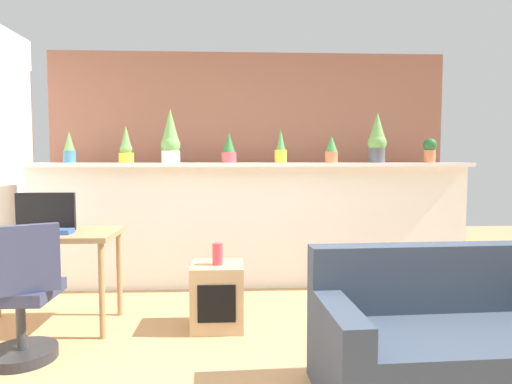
{
  "coord_description": "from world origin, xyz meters",
  "views": [
    {
      "loc": [
        -0.17,
        -2.57,
        1.31
      ],
      "look_at": [
        0.0,
        1.02,
        1.05
      ],
      "focal_mm": 31.67,
      "sensor_mm": 36.0,
      "label": 1
    }
  ],
  "objects_px": {
    "potted_plant_5": "(331,149)",
    "potted_plant_7": "(430,150)",
    "potted_plant_4": "(281,149)",
    "couch": "(458,345)",
    "potted_plant_1": "(126,148)",
    "office_chair": "(21,304)",
    "side_cube_shelf": "(218,296)",
    "potted_plant_0": "(69,148)",
    "tv_monitor": "(46,212)",
    "potted_plant_2": "(171,139)",
    "vase_on_shelf": "(218,254)",
    "book_on_desk": "(61,232)",
    "potted_plant_6": "(377,139)",
    "desk": "(45,243)",
    "potted_plant_3": "(229,149)"
  },
  "relations": [
    {
      "from": "potted_plant_5",
      "to": "potted_plant_7",
      "type": "relative_size",
      "value": 1.1
    },
    {
      "from": "potted_plant_4",
      "to": "couch",
      "type": "bearing_deg",
      "value": -70.66
    },
    {
      "from": "potted_plant_1",
      "to": "office_chair",
      "type": "bearing_deg",
      "value": -99.93
    },
    {
      "from": "potted_plant_4",
      "to": "side_cube_shelf",
      "type": "relative_size",
      "value": 0.68
    },
    {
      "from": "potted_plant_5",
      "to": "office_chair",
      "type": "height_order",
      "value": "potted_plant_5"
    },
    {
      "from": "potted_plant_0",
      "to": "tv_monitor",
      "type": "bearing_deg",
      "value": -81.39
    },
    {
      "from": "potted_plant_2",
      "to": "couch",
      "type": "height_order",
      "value": "potted_plant_2"
    },
    {
      "from": "potted_plant_1",
      "to": "vase_on_shelf",
      "type": "bearing_deg",
      "value": -50.04
    },
    {
      "from": "book_on_desk",
      "to": "couch",
      "type": "relative_size",
      "value": 0.1
    },
    {
      "from": "potted_plant_6",
      "to": "book_on_desk",
      "type": "bearing_deg",
      "value": -158.52
    },
    {
      "from": "potted_plant_4",
      "to": "potted_plant_1",
      "type": "bearing_deg",
      "value": 179.65
    },
    {
      "from": "desk",
      "to": "side_cube_shelf",
      "type": "bearing_deg",
      "value": -3.02
    },
    {
      "from": "potted_plant_4",
      "to": "desk",
      "type": "bearing_deg",
      "value": -152.0
    },
    {
      "from": "potted_plant_2",
      "to": "desk",
      "type": "relative_size",
      "value": 0.49
    },
    {
      "from": "desk",
      "to": "side_cube_shelf",
      "type": "height_order",
      "value": "desk"
    },
    {
      "from": "book_on_desk",
      "to": "couch",
      "type": "distance_m",
      "value": 2.78
    },
    {
      "from": "side_cube_shelf",
      "to": "vase_on_shelf",
      "type": "height_order",
      "value": "vase_on_shelf"
    },
    {
      "from": "side_cube_shelf",
      "to": "potted_plant_6",
      "type": "bearing_deg",
      "value": 33.7
    },
    {
      "from": "potted_plant_4",
      "to": "book_on_desk",
      "type": "xyz_separation_m",
      "value": [
        -1.77,
        -1.13,
        -0.65
      ]
    },
    {
      "from": "potted_plant_1",
      "to": "potted_plant_7",
      "type": "xyz_separation_m",
      "value": [
        3.07,
        -0.02,
        -0.02
      ]
    },
    {
      "from": "potted_plant_3",
      "to": "vase_on_shelf",
      "type": "height_order",
      "value": "potted_plant_3"
    },
    {
      "from": "potted_plant_2",
      "to": "office_chair",
      "type": "height_order",
      "value": "potted_plant_2"
    },
    {
      "from": "side_cube_shelf",
      "to": "couch",
      "type": "bearing_deg",
      "value": -38.31
    },
    {
      "from": "potted_plant_3",
      "to": "couch",
      "type": "xyz_separation_m",
      "value": [
        1.29,
        -2.2,
        -1.13
      ]
    },
    {
      "from": "desk",
      "to": "vase_on_shelf",
      "type": "bearing_deg",
      "value": -3.71
    },
    {
      "from": "potted_plant_0",
      "to": "desk",
      "type": "relative_size",
      "value": 0.28
    },
    {
      "from": "potted_plant_2",
      "to": "book_on_desk",
      "type": "bearing_deg",
      "value": -120.09
    },
    {
      "from": "potted_plant_7",
      "to": "potted_plant_5",
      "type": "bearing_deg",
      "value": -179.53
    },
    {
      "from": "potted_plant_2",
      "to": "tv_monitor",
      "type": "distance_m",
      "value": 1.43
    },
    {
      "from": "potted_plant_3",
      "to": "book_on_desk",
      "type": "xyz_separation_m",
      "value": [
        -1.25,
        -1.15,
        -0.65
      ]
    },
    {
      "from": "potted_plant_7",
      "to": "desk",
      "type": "xyz_separation_m",
      "value": [
        -3.47,
        -1.02,
        -0.74
      ]
    },
    {
      "from": "desk",
      "to": "vase_on_shelf",
      "type": "distance_m",
      "value": 1.34
    },
    {
      "from": "couch",
      "to": "potted_plant_6",
      "type": "bearing_deg",
      "value": 84.52
    },
    {
      "from": "potted_plant_0",
      "to": "book_on_desk",
      "type": "distance_m",
      "value": 1.35
    },
    {
      "from": "potted_plant_6",
      "to": "potted_plant_4",
      "type": "bearing_deg",
      "value": 176.95
    },
    {
      "from": "potted_plant_1",
      "to": "potted_plant_2",
      "type": "bearing_deg",
      "value": 1.44
    },
    {
      "from": "potted_plant_6",
      "to": "desk",
      "type": "bearing_deg",
      "value": -161.4
    },
    {
      "from": "potted_plant_7",
      "to": "vase_on_shelf",
      "type": "distance_m",
      "value": 2.54
    },
    {
      "from": "potted_plant_7",
      "to": "potted_plant_6",
      "type": "bearing_deg",
      "value": -175.48
    },
    {
      "from": "potted_plant_7",
      "to": "desk",
      "type": "relative_size",
      "value": 0.23
    },
    {
      "from": "potted_plant_0",
      "to": "potted_plant_1",
      "type": "distance_m",
      "value": 0.55
    },
    {
      "from": "potted_plant_1",
      "to": "potted_plant_5",
      "type": "bearing_deg",
      "value": -0.7
    },
    {
      "from": "office_chair",
      "to": "book_on_desk",
      "type": "xyz_separation_m",
      "value": [
        0.06,
        0.53,
        0.38
      ]
    },
    {
      "from": "tv_monitor",
      "to": "office_chair",
      "type": "relative_size",
      "value": 0.5
    },
    {
      "from": "potted_plant_2",
      "to": "book_on_desk",
      "type": "xyz_separation_m",
      "value": [
        -0.67,
        -1.15,
        -0.75
      ]
    },
    {
      "from": "side_cube_shelf",
      "to": "tv_monitor",
      "type": "bearing_deg",
      "value": 173.64
    },
    {
      "from": "potted_plant_5",
      "to": "side_cube_shelf",
      "type": "bearing_deg",
      "value": -135.85
    },
    {
      "from": "potted_plant_3",
      "to": "book_on_desk",
      "type": "bearing_deg",
      "value": -137.34
    },
    {
      "from": "potted_plant_6",
      "to": "couch",
      "type": "distance_m",
      "value": 2.47
    },
    {
      "from": "potted_plant_1",
      "to": "office_chair",
      "type": "relative_size",
      "value": 0.4
    }
  ]
}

